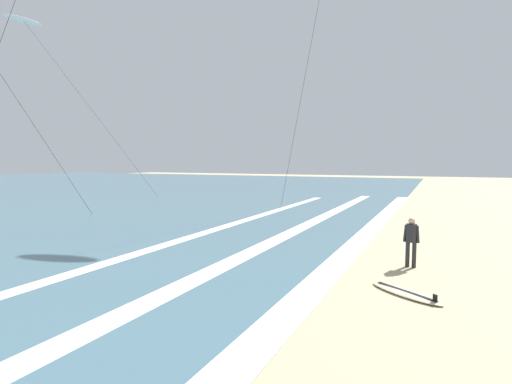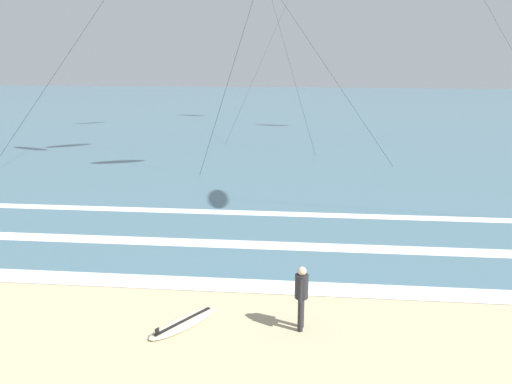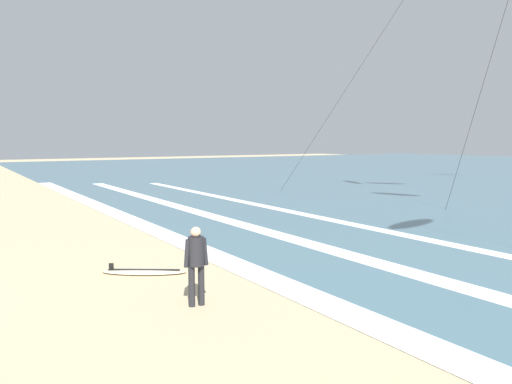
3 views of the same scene
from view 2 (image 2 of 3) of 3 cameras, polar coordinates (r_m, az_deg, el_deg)
ocean_surface at (r=58.60m, az=2.79°, el=8.59°), size 140.00×90.00×0.01m
wave_foam_shoreline at (r=15.34m, az=-7.01°, el=-9.85°), size 56.93×0.90×0.01m
wave_foam_mid_break at (r=18.12m, az=-0.59°, el=-5.77°), size 53.89×0.78×0.01m
wave_foam_outer_break at (r=21.66m, az=-1.37°, el=-2.28°), size 48.35×0.63×0.01m
surfer_foreground_main at (r=12.58m, az=4.97°, el=-10.82°), size 0.32×0.51×1.60m
surfboard_foreground_flat at (r=13.26m, az=-7.90°, el=-13.91°), size 1.67×2.08×0.25m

